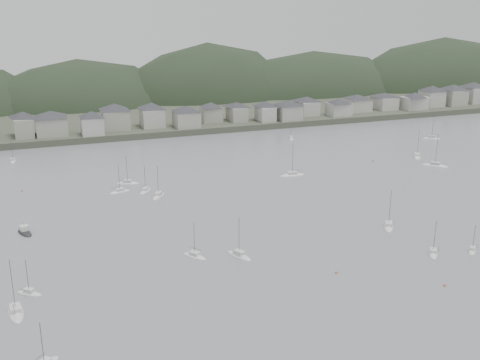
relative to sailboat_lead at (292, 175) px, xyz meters
name	(u,v)px	position (x,y,z in m)	size (l,w,h in m)	color
ground	(364,305)	(-26.76, -91.57, -0.17)	(900.00, 900.00, 0.00)	slate
far_shore_land	(127,97)	(-26.76, 203.43, 1.33)	(900.00, 250.00, 3.00)	#383D2D
forested_ridge	(142,122)	(-21.93, 177.83, -11.45)	(851.55, 103.94, 102.57)	black
waterfront_town	(259,109)	(23.83, 91.77, 8.49)	(451.48, 28.46, 12.92)	#99978C
sailboat_lead	(292,175)	(0.00, 0.00, 0.00)	(10.01, 3.55, 13.50)	silver
moored_fleet	(243,209)	(-30.08, -27.93, 0.01)	(240.89, 176.56, 13.82)	silver
motor_launch_far	(25,232)	(-93.23, -24.56, 0.12)	(5.12, 8.12, 3.83)	black
mooring_buoys	(228,234)	(-40.74, -44.90, -0.02)	(159.86, 106.51, 0.70)	#B9603D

